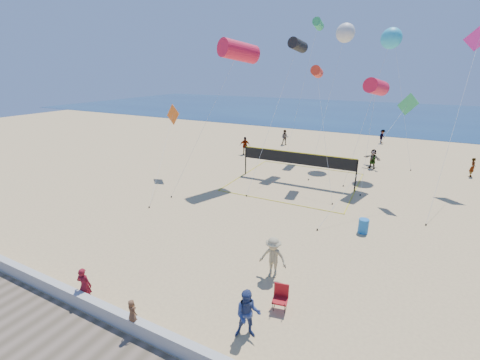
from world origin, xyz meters
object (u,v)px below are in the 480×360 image
at_px(camp_chair, 281,296).
at_px(trash_barrel, 363,226).
at_px(volleyball_net, 297,162).
at_px(woman, 85,285).

relative_size(camp_chair, trash_barrel, 1.41).
bearing_deg(trash_barrel, volleyball_net, 132.75).
distance_m(woman, camp_chair, 7.35).
bearing_deg(volleyball_net, trash_barrel, -47.63).
height_order(camp_chair, trash_barrel, camp_chair).
height_order(woman, camp_chair, woman).
xyz_separation_m(woman, volleyball_net, (2.76, 16.96, 0.92)).
relative_size(camp_chair, volleyball_net, 0.12).
distance_m(woman, trash_barrel, 13.69).
distance_m(trash_barrel, volleyball_net, 8.69).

